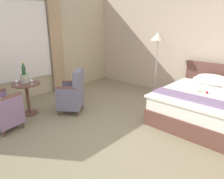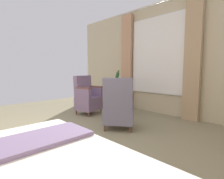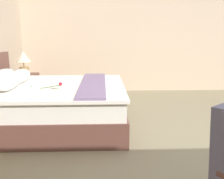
{
  "view_description": "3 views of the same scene",
  "coord_description": "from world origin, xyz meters",
  "px_view_note": "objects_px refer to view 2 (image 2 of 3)",
  "views": [
    {
      "loc": [
        2.04,
        -2.28,
        1.93
      ],
      "look_at": [
        -0.55,
        0.53,
        0.69
      ],
      "focal_mm": 32.0,
      "sensor_mm": 36.0,
      "label": 1
    },
    {
      "loc": [
        0.84,
        2.54,
        1.12
      ],
      "look_at": [
        -0.75,
        0.89,
        0.88
      ],
      "focal_mm": 28.0,
      "sensor_mm": 36.0,
      "label": 2
    },
    {
      "loc": [
        -2.71,
        1.16,
        1.35
      ],
      "look_at": [
        -0.47,
        1.08,
        0.86
      ],
      "focal_mm": 40.0,
      "sensor_mm": 36.0,
      "label": 3
    }
  ],
  "objects_px": {
    "wine_glass_near_edge": "(113,84)",
    "armchair_by_window": "(119,107)",
    "wine_glass_near_bucket": "(110,83)",
    "armchair_facing_bed": "(88,97)",
    "side_table_round": "(115,99)",
    "champagne_bucket": "(118,82)"
  },
  "relations": [
    {
      "from": "side_table_round",
      "to": "armchair_facing_bed",
      "type": "height_order",
      "value": "armchair_facing_bed"
    },
    {
      "from": "wine_glass_near_edge",
      "to": "armchair_by_window",
      "type": "relative_size",
      "value": 0.13
    },
    {
      "from": "side_table_round",
      "to": "armchair_by_window",
      "type": "bearing_deg",
      "value": 49.53
    },
    {
      "from": "side_table_round",
      "to": "armchair_facing_bed",
      "type": "bearing_deg",
      "value": -63.92
    },
    {
      "from": "champagne_bucket",
      "to": "armchair_by_window",
      "type": "height_order",
      "value": "champagne_bucket"
    },
    {
      "from": "wine_glass_near_bucket",
      "to": "armchair_by_window",
      "type": "xyz_separation_m",
      "value": [
        0.65,
        0.93,
        -0.38
      ]
    },
    {
      "from": "champagne_bucket",
      "to": "wine_glass_near_edge",
      "type": "height_order",
      "value": "champagne_bucket"
    },
    {
      "from": "wine_glass_near_bucket",
      "to": "armchair_facing_bed",
      "type": "relative_size",
      "value": 0.14
    },
    {
      "from": "side_table_round",
      "to": "armchair_facing_bed",
      "type": "xyz_separation_m",
      "value": [
        0.33,
        -0.68,
        0.0
      ]
    },
    {
      "from": "wine_glass_near_bucket",
      "to": "armchair_by_window",
      "type": "relative_size",
      "value": 0.14
    },
    {
      "from": "side_table_round",
      "to": "champagne_bucket",
      "type": "relative_size",
      "value": 1.55
    },
    {
      "from": "side_table_round",
      "to": "armchair_by_window",
      "type": "height_order",
      "value": "armchair_by_window"
    },
    {
      "from": "armchair_by_window",
      "to": "wine_glass_near_edge",
      "type": "bearing_deg",
      "value": -126.68
    },
    {
      "from": "wine_glass_near_bucket",
      "to": "armchair_facing_bed",
      "type": "bearing_deg",
      "value": -54.9
    },
    {
      "from": "wine_glass_near_bucket",
      "to": "wine_glass_near_edge",
      "type": "distance_m",
      "value": 0.3
    },
    {
      "from": "armchair_by_window",
      "to": "armchair_facing_bed",
      "type": "relative_size",
      "value": 0.99
    },
    {
      "from": "champagne_bucket",
      "to": "wine_glass_near_bucket",
      "type": "bearing_deg",
      "value": -75.63
    },
    {
      "from": "wine_glass_near_bucket",
      "to": "armchair_facing_bed",
      "type": "height_order",
      "value": "armchair_facing_bed"
    },
    {
      "from": "side_table_round",
      "to": "wine_glass_near_edge",
      "type": "distance_m",
      "value": 0.4
    },
    {
      "from": "armchair_facing_bed",
      "to": "armchair_by_window",
      "type": "bearing_deg",
      "value": 78.01
    },
    {
      "from": "wine_glass_near_edge",
      "to": "armchair_facing_bed",
      "type": "xyz_separation_m",
      "value": [
        0.2,
        -0.75,
        -0.37
      ]
    },
    {
      "from": "wine_glass_near_bucket",
      "to": "armchair_by_window",
      "type": "height_order",
      "value": "armchair_by_window"
    }
  ]
}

